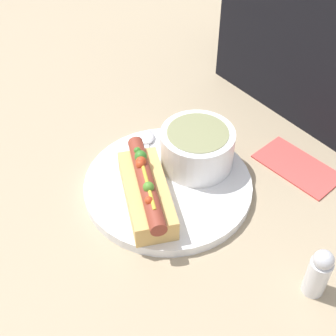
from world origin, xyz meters
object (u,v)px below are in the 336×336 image
Objects in this scene: hot_dog at (146,190)px; spoon at (147,147)px; salt_shaker at (319,272)px; soup_bowl at (197,146)px.

hot_dog is 1.25× the size of spoon.
spoon is 1.73× the size of salt_shaker.
soup_bowl is 0.09m from spoon.
hot_dog is at bearing -80.17° from soup_bowl.
spoon is (-0.07, -0.04, -0.03)m from soup_bowl.
spoon is at bearing -150.14° from soup_bowl.
hot_dog is at bearing -159.97° from salt_shaker.
hot_dog is 1.47× the size of soup_bowl.
spoon is at bearing -176.74° from salt_shaker.
soup_bowl is 0.85× the size of spoon.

